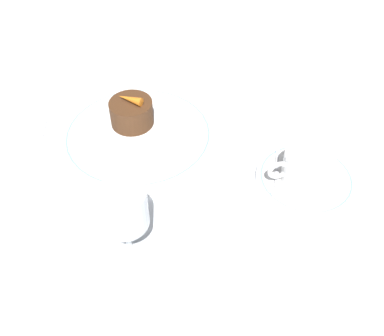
{
  "coord_description": "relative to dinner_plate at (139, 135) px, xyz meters",
  "views": [
    {
      "loc": [
        0.01,
        0.56,
        0.54
      ],
      "look_at": [
        -0.09,
        0.09,
        0.04
      ],
      "focal_mm": 42.0,
      "sensor_mm": 36.0,
      "label": 1
    }
  ],
  "objects": [
    {
      "name": "ground_plane",
      "position": [
        0.02,
        0.04,
        -0.01
      ],
      "size": [
        3.0,
        3.0,
        0.0
      ],
      "primitive_type": "plane",
      "color": "white"
    },
    {
      "name": "dinner_plate",
      "position": [
        0.0,
        0.0,
        0.0
      ],
      "size": [
        0.27,
        0.27,
        0.01
      ],
      "color": "white",
      "rests_on": "ground_plane"
    },
    {
      "name": "saucer",
      "position": [
        -0.25,
        0.16,
        -0.0
      ],
      "size": [
        0.16,
        0.16,
        0.01
      ],
      "color": "white",
      "rests_on": "ground_plane"
    },
    {
      "name": "coffee_cup",
      "position": [
        -0.25,
        0.16,
        0.03
      ],
      "size": [
        0.1,
        0.08,
        0.05
      ],
      "color": "white",
      "rests_on": "saucer"
    },
    {
      "name": "spoon",
      "position": [
        -0.2,
        0.15,
        0.0
      ],
      "size": [
        0.05,
        0.1,
        0.0
      ],
      "color": "silver",
      "rests_on": "saucer"
    },
    {
      "name": "wine_glass",
      "position": [
        0.04,
        0.23,
        0.07
      ],
      "size": [
        0.07,
        0.07,
        0.12
      ],
      "color": "silver",
      "rests_on": "ground_plane"
    },
    {
      "name": "fork",
      "position": [
        0.18,
        0.01,
        -0.01
      ],
      "size": [
        0.04,
        0.17,
        0.01
      ],
      "color": "silver",
      "rests_on": "ground_plane"
    },
    {
      "name": "dessert_cake",
      "position": [
        0.01,
        -0.03,
        0.03
      ],
      "size": [
        0.08,
        0.08,
        0.05
      ],
      "color": "#4C2D19",
      "rests_on": "dinner_plate"
    },
    {
      "name": "carrot_garnish",
      "position": [
        0.01,
        -0.03,
        0.06
      ],
      "size": [
        0.05,
        0.04,
        0.02
      ],
      "color": "orange",
      "rests_on": "dessert_cake"
    }
  ]
}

